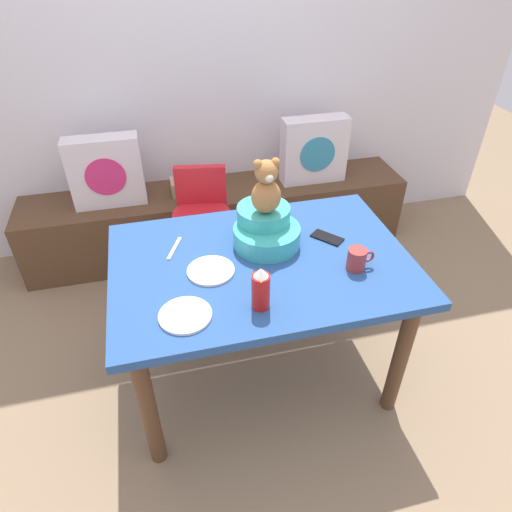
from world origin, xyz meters
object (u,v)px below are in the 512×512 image
Objects in this scene: dining_table at (261,279)px; cell_phone at (327,238)px; pillow_floral_left at (106,172)px; pillow_floral_right at (314,150)px; book_stack at (186,186)px; dinner_plate_far at (211,271)px; infant_seat_teal at (266,229)px; coffee_mug at (357,259)px; highchair at (202,218)px; teddy_bear at (266,188)px; ketchup_bottle at (261,289)px; dinner_plate_near at (185,315)px.

cell_phone is at bearing 14.85° from dining_table.
pillow_floral_right is (1.35, 0.00, 0.00)m from pillow_floral_left.
book_stack is 1.00× the size of dinner_plate_far.
infant_seat_teal is 1.65× the size of dinner_plate_far.
coffee_mug is at bearing -51.22° from pillow_floral_left.
highchair is (0.04, -0.44, 0.01)m from book_stack.
teddy_bear is at bearing 131.66° from cell_phone.
pillow_floral_left is 2.38× the size of ketchup_bottle.
infant_seat_teal is at bearing 72.71° from ketchup_bottle.
infant_seat_teal is at bearing 29.39° from dinner_plate_far.
infant_seat_teal is (0.26, -1.06, 0.30)m from book_stack.
dining_table is 0.25m from dinner_plate_far.
dining_table is 0.46m from dinner_plate_near.
teddy_bear is 2.08× the size of coffee_mug.
teddy_bear reaches higher than coffee_mug.
highchair is 0.82m from dinner_plate_far.
pillow_floral_right is at bearing 62.92° from ketchup_bottle.
book_stack is 1.67× the size of coffee_mug.
ketchup_bottle is 0.92× the size of dinner_plate_far.
book_stack is 1.13m from infant_seat_teal.
infant_seat_teal reaches higher than highchair.
highchair is at bearing 94.96° from ketchup_bottle.
pillow_floral_left is 0.56× the size of highchair.
cell_phone is (0.34, 0.09, 0.11)m from dining_table.
coffee_mug is at bearing -40.92° from teddy_bear.
teddy_bear is (0.26, -1.06, 0.51)m from book_stack.
dinner_plate_near is (-0.16, -1.46, 0.24)m from book_stack.
ketchup_bottle is at bearing -107.31° from teddy_bear.
coffee_mug reaches higher than highchair.
pillow_floral_left is 3.06× the size of cell_phone.
book_stack is at bearing 103.65° from teddy_bear.
teddy_bear reaches higher than book_stack.
dining_table is at bearing -111.80° from infant_seat_teal.
highchair is 3.95× the size of dinner_plate_near.
teddy_bear is 0.42m from dinner_plate_far.
teddy_bear is at bearing 139.08° from coffee_mug.
highchair is 5.49× the size of cell_phone.
dinner_plate_near is 0.78m from cell_phone.
infant_seat_teal is at bearing 68.20° from dining_table.
highchair is 0.86m from cell_phone.
teddy_bear is at bearing -120.53° from pillow_floral_right.
pillow_floral_left is 1.32m from teddy_bear.
highchair reaches higher than dinner_plate_far.
teddy_bear reaches higher than ketchup_bottle.
infant_seat_teal is 0.43m from coffee_mug.
coffee_mug is 0.60× the size of dinner_plate_far.
cell_phone is (0.54, -1.10, 0.23)m from book_stack.
cell_phone is (0.41, 0.37, -0.08)m from ketchup_bottle.
dining_table is 8.98× the size of cell_phone.
coffee_mug is at bearing -11.54° from dinner_plate_far.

